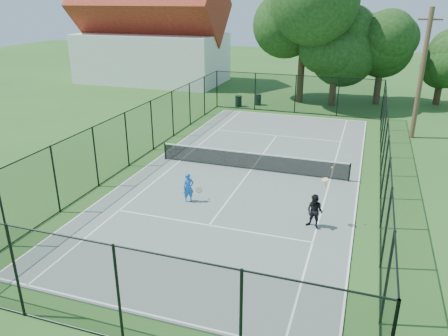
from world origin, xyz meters
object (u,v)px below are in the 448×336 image
(trash_bin_left, at_px, (238,101))
(player_black, at_px, (315,211))
(player_blue, at_px, (189,188))
(utility_pole, at_px, (421,74))
(trash_bin_right, at_px, (258,100))
(tennis_net, at_px, (251,160))

(trash_bin_left, distance_m, player_black, 20.93)
(trash_bin_left, height_order, player_blue, player_blue)
(utility_pole, bearing_deg, player_blue, -126.40)
(trash_bin_left, xyz_separation_m, player_blue, (3.23, -18.36, 0.27))
(trash_bin_left, bearing_deg, trash_bin_right, 36.35)
(trash_bin_left, bearing_deg, utility_pole, -19.70)
(trash_bin_right, height_order, player_black, player_black)
(trash_bin_right, xyz_separation_m, utility_pole, (11.85, -5.79, 3.64))
(trash_bin_right, distance_m, player_black, 21.35)
(tennis_net, distance_m, utility_pole, 12.81)
(trash_bin_right, bearing_deg, tennis_net, -76.90)
(player_black, bearing_deg, player_blue, 173.66)
(utility_pole, relative_size, player_blue, 6.06)
(trash_bin_left, xyz_separation_m, player_black, (8.83, -18.98, 0.31))
(tennis_net, height_order, trash_bin_right, tennis_net)
(trash_bin_left, relative_size, trash_bin_right, 1.00)
(player_blue, bearing_deg, tennis_net, 70.55)
(trash_bin_left, bearing_deg, player_blue, -80.03)
(tennis_net, bearing_deg, player_black, -52.75)
(trash_bin_left, height_order, trash_bin_right, trash_bin_right)
(tennis_net, height_order, utility_pole, utility_pole)
(trash_bin_left, relative_size, utility_pole, 0.11)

